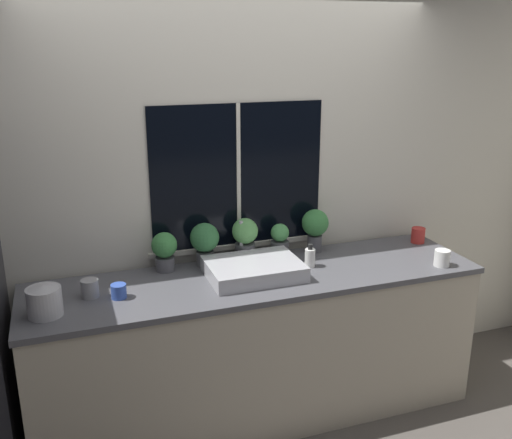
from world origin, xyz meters
name	(u,v)px	position (x,y,z in m)	size (l,w,h in m)	color
wall_back	(237,192)	(0.00, 0.74, 1.35)	(8.00, 0.09, 2.70)	beige
wall_right	(470,149)	(2.41, 1.50, 1.35)	(0.06, 7.00, 2.70)	beige
counter	(258,346)	(0.00, 0.34, 0.47)	(2.70, 0.69, 0.94)	#B2A893
sink	(254,269)	(-0.03, 0.34, 0.98)	(0.54, 0.46, 0.27)	#ADADB2
potted_plant_far_left	(164,249)	(-0.50, 0.60, 1.07)	(0.15, 0.15, 0.24)	#4C4C51
potted_plant_left	(205,241)	(-0.25, 0.60, 1.10)	(0.18, 0.18, 0.27)	#4C4C51
potted_plant_center	(245,237)	(0.01, 0.60, 1.09)	(0.16, 0.16, 0.28)	#4C4C51
potted_plant_right	(280,240)	(0.24, 0.60, 1.05)	(0.12, 0.12, 0.21)	#4C4C51
potted_plant_far_right	(315,226)	(0.49, 0.60, 1.11)	(0.18, 0.18, 0.28)	#4C4C51
soap_bottle	(310,257)	(0.35, 0.36, 1.00)	(0.06, 0.06, 0.15)	white
mug_white	(442,258)	(1.12, 0.11, 0.99)	(0.09, 0.09, 0.10)	white
mug_blue	(119,291)	(-0.81, 0.30, 0.98)	(0.08, 0.08, 0.08)	#3351AD
mug_grey	(90,289)	(-0.96, 0.36, 0.99)	(0.09, 0.09, 0.10)	gray
mug_red	(418,235)	(1.23, 0.52, 0.99)	(0.09, 0.09, 0.10)	#B72D28
kettle	(44,301)	(-1.18, 0.21, 1.02)	(0.17, 0.17, 0.17)	#B2B2B7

